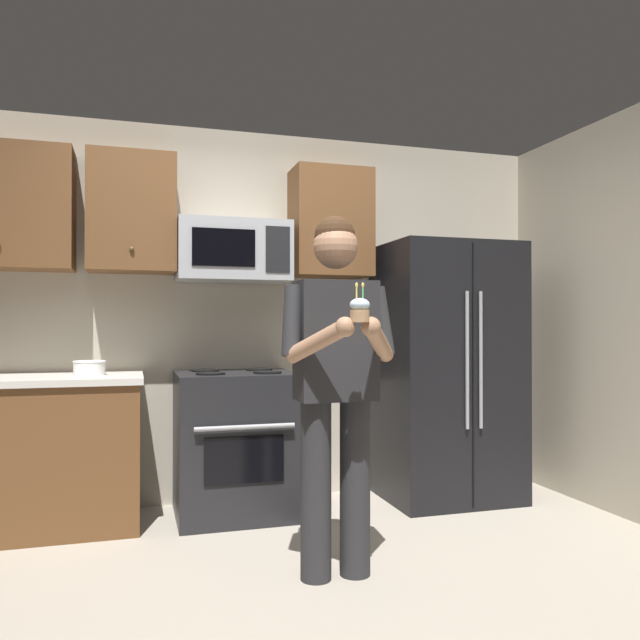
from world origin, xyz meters
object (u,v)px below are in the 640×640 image
at_px(oven_range, 236,443).
at_px(person, 336,372).
at_px(cupcake, 360,310).
at_px(microwave, 233,251).
at_px(bowl_large_white, 89,368).
at_px(refrigerator, 447,371).

relative_size(oven_range, person, 0.53).
relative_size(person, cupcake, 10.13).
relative_size(oven_range, microwave, 1.26).
bearing_deg(bowl_large_white, cupcake, -51.17).
xyz_separation_m(oven_range, person, (0.31, -1.15, 0.53)).
relative_size(oven_range, refrigerator, 0.52).
bearing_deg(cupcake, microwave, 100.91).
xyz_separation_m(oven_range, bowl_large_white, (-0.90, 0.01, 0.51)).
distance_m(microwave, person, 1.50).
height_order(microwave, refrigerator, microwave).
height_order(microwave, person, microwave).
bearing_deg(refrigerator, oven_range, 178.50).
bearing_deg(person, oven_range, 104.98).
bearing_deg(microwave, bowl_large_white, -173.22).
xyz_separation_m(microwave, refrigerator, (1.50, -0.16, -0.82)).
height_order(oven_range, bowl_large_white, bowl_large_white).
distance_m(microwave, refrigerator, 1.72).
bearing_deg(microwave, cupcake, -79.09).
bearing_deg(oven_range, bowl_large_white, 179.17).
xyz_separation_m(oven_range, refrigerator, (1.50, -0.04, 0.44)).
height_order(refrigerator, person, refrigerator).
relative_size(microwave, person, 0.42).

